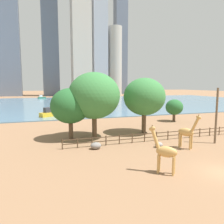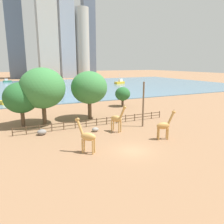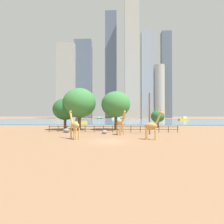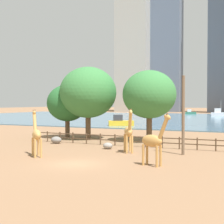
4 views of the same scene
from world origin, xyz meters
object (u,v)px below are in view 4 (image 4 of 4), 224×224
boat_tug (120,122)px  tree_right_tall (88,93)px  giraffe_young (153,141)px  boulder_near_fence (56,140)px  giraffe_companion (129,132)px  tree_left_large (67,103)px  giraffe_tall (36,135)px  boat_sailboat (190,112)px  boulder_by_pole (108,146)px  utility_pole (183,115)px  tree_left_small (149,95)px  boat_barge (219,113)px

boat_tug → tree_right_tall: bearing=-105.4°
giraffe_young → boulder_near_fence: bearing=166.0°
giraffe_companion → tree_left_large: bearing=-156.5°
giraffe_tall → giraffe_companion: bearing=-96.1°
boat_sailboat → boat_tug: (0.87, -73.08, 0.12)m
boulder_by_pole → tree_right_tall: 11.53m
boulder_near_fence → tree_right_tall: size_ratio=0.14×
boulder_near_fence → boat_tug: (-4.03, 29.10, 0.54)m
giraffe_young → boat_tug: bearing=133.8°
boulder_near_fence → boulder_by_pole: size_ratio=1.29×
utility_pole → tree_left_large: bearing=154.6°
utility_pole → tree_right_tall: tree_right_tall is taller
tree_left_small → boat_tug: bearing=120.8°
boulder_by_pole → boat_barge: bearing=89.9°
utility_pole → tree_left_large: (-18.03, 8.57, 1.09)m
boulder_by_pole → tree_right_tall: (-6.44, 7.53, 5.90)m
giraffe_tall → giraffe_young: bearing=-136.7°
giraffe_young → boat_barge: bearing=111.5°
giraffe_companion → giraffe_young: giraffe_companion is taller
utility_pole → boat_tug: (-19.89, 31.65, -2.77)m
utility_pole → tree_left_large: utility_pole is taller
giraffe_companion → boat_sailboat: bearing=158.0°
boat_barge → giraffe_companion: bearing=-100.2°
giraffe_tall → tree_left_small: size_ratio=0.48×
giraffe_young → utility_pole: bearing=100.2°
giraffe_tall → tree_right_tall: bearing=-36.3°
tree_left_small → boulder_near_fence: bearing=-147.3°
giraffe_young → boat_barge: size_ratio=0.67×
boulder_by_pole → boat_sailboat: 104.77m
giraffe_tall → giraffe_companion: 8.84m
boulder_near_fence → boat_sailboat: 102.30m
utility_pole → tree_right_tall: (-14.60, 8.24, 2.51)m
utility_pole → giraffe_tall: bearing=-151.1°
giraffe_young → boulder_by_pole: 10.48m
boulder_near_fence → boat_sailboat: boat_sailboat is taller
giraffe_companion → boulder_by_pole: giraffe_companion is taller
giraffe_companion → utility_pole: size_ratio=0.59×
boulder_near_fence → boat_barge: boat_barge is taller
boulder_by_pole → tree_left_large: size_ratio=0.14×
boulder_near_fence → boat_barge: size_ratio=0.21×
tree_right_tall → tree_left_small: tree_right_tall is taller
giraffe_tall → giraffe_young: 11.08m
giraffe_companion → tree_right_tall: size_ratio=0.46×
giraffe_tall → tree_right_tall: (-2.70, 14.80, 4.23)m
boulder_near_fence → tree_left_large: bearing=109.8°
giraffe_young → boat_barge: (-7.13, 97.34, -0.87)m
boat_tug → boat_barge: size_ratio=0.84×
tree_right_tall → giraffe_young: bearing=-47.1°
tree_left_small → boat_sailboat: bearing=98.6°
tree_left_small → boat_barge: (-1.72, 82.03, -4.80)m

